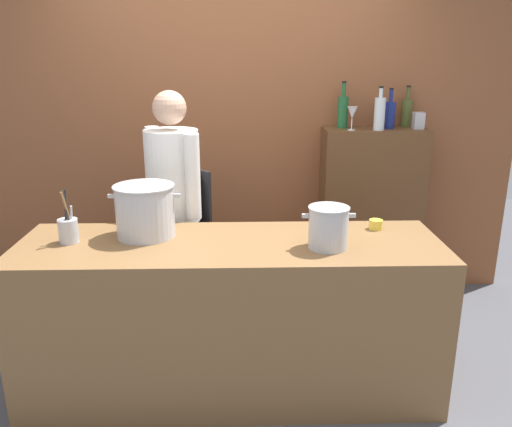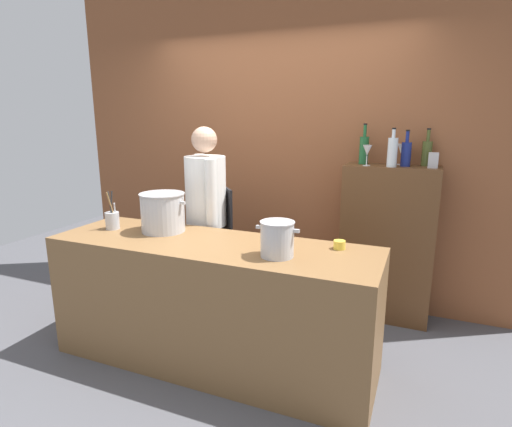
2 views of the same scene
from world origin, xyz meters
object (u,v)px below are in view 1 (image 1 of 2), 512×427
(stockpot_small, at_px, (328,227))
(wine_bottle_green, at_px, (343,111))
(wine_glass_wide, at_px, (352,113))
(utensil_crock, at_px, (68,230))
(wine_bottle_cobalt, at_px, (390,114))
(wine_glass_short, at_px, (381,110))
(spice_tin_silver, at_px, (418,121))
(wine_bottle_clear, at_px, (380,113))
(butter_jar, at_px, (376,224))
(wine_bottle_olive, at_px, (407,112))
(stockpot_large, at_px, (145,211))
(chef, at_px, (175,201))

(stockpot_small, xyz_separation_m, wine_bottle_green, (0.30, 1.32, 0.46))
(wine_glass_wide, bearing_deg, utensil_crock, -147.91)
(wine_bottle_cobalt, bearing_deg, wine_glass_wide, -163.60)
(wine_glass_short, relative_size, spice_tin_silver, 1.45)
(utensil_crock, height_order, wine_glass_wide, wine_glass_wide)
(wine_bottle_clear, height_order, wine_glass_short, wine_bottle_clear)
(wine_bottle_clear, relative_size, wine_glass_wide, 1.82)
(butter_jar, xyz_separation_m, wine_glass_wide, (0.02, 0.90, 0.54))
(utensil_crock, xyz_separation_m, wine_bottle_olive, (2.17, 1.26, 0.48))
(wine_glass_wide, bearing_deg, wine_bottle_olive, 22.09)
(stockpot_large, distance_m, wine_bottle_olive, 2.16)
(wine_bottle_olive, distance_m, wine_glass_wide, 0.49)
(stockpot_small, height_order, utensil_crock, utensil_crock)
(spice_tin_silver, bearing_deg, wine_glass_short, 152.12)
(wine_bottle_olive, height_order, wine_bottle_clear, wine_bottle_clear)
(utensil_crock, bearing_deg, wine_glass_short, 32.59)
(wine_glass_wide, bearing_deg, wine_bottle_green, 109.94)
(stockpot_large, height_order, wine_bottle_cobalt, wine_bottle_cobalt)
(stockpot_large, relative_size, spice_tin_silver, 3.25)
(wine_bottle_green, relative_size, wine_glass_short, 1.93)
(utensil_crock, height_order, wine_bottle_olive, wine_bottle_olive)
(stockpot_small, bearing_deg, wine_bottle_cobalt, 63.35)
(stockpot_large, bearing_deg, chef, 78.79)
(wine_glass_wide, height_order, wine_glass_short, wine_glass_short)
(spice_tin_silver, bearing_deg, chef, -162.41)
(chef, height_order, wine_glass_short, chef)
(spice_tin_silver, bearing_deg, wine_bottle_cobalt, 171.19)
(wine_bottle_green, bearing_deg, wine_bottle_cobalt, -5.96)
(stockpot_small, distance_m, wine_bottle_clear, 1.38)
(wine_bottle_clear, bearing_deg, utensil_crock, -150.70)
(utensil_crock, relative_size, wine_glass_wide, 1.74)
(wine_bottle_clear, bearing_deg, wine_bottle_olive, 36.25)
(wine_bottle_olive, height_order, spice_tin_silver, wine_bottle_olive)
(chef, bearing_deg, wine_bottle_green, -103.39)
(stockpot_small, relative_size, wine_bottle_cobalt, 0.95)
(wine_bottle_olive, relative_size, wine_bottle_clear, 0.98)
(stockpot_large, relative_size, wine_glass_wide, 2.32)
(wine_bottle_green, xyz_separation_m, wine_bottle_olive, (0.49, 0.06, -0.02))
(wine_bottle_green, bearing_deg, chef, -152.51)
(stockpot_large, xyz_separation_m, wine_bottle_clear, (1.52, 0.98, 0.42))
(stockpot_large, distance_m, wine_glass_wide, 1.70)
(wine_bottle_clear, bearing_deg, wine_bottle_cobalt, 42.27)
(spice_tin_silver, bearing_deg, wine_bottle_clear, -169.14)
(wine_bottle_olive, xyz_separation_m, wine_bottle_clear, (-0.25, -0.19, 0.01))
(chef, height_order, stockpot_large, chef)
(wine_glass_short, bearing_deg, chef, -155.45)
(wine_bottle_green, distance_m, wine_glass_short, 0.31)
(wine_glass_wide, bearing_deg, stockpot_small, -106.21)
(stockpot_small, xyz_separation_m, butter_jar, (0.33, 0.29, -0.08))
(utensil_crock, relative_size, wine_bottle_green, 0.87)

